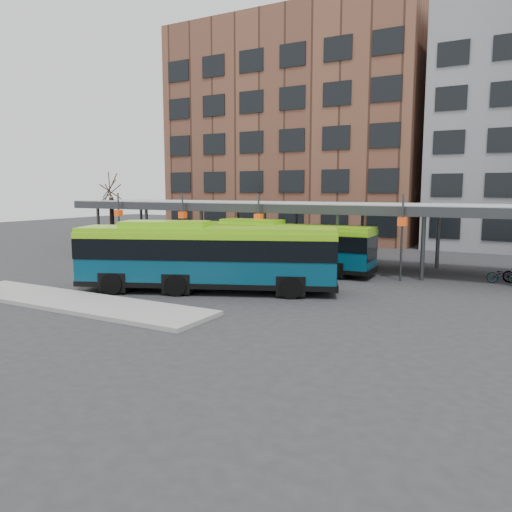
{
  "coord_description": "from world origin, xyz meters",
  "views": [
    {
      "loc": [
        12.23,
        -18.11,
        5.07
      ],
      "look_at": [
        0.41,
        3.22,
        1.8
      ],
      "focal_mm": 35.0,
      "sensor_mm": 36.0,
      "label": 1
    }
  ],
  "objects": [
    {
      "name": "boarding_island",
      "position": [
        -5.5,
        -3.0,
        0.09
      ],
      "size": [
        14.0,
        3.0,
        0.18
      ],
      "primitive_type": "cube",
      "color": "gray",
      "rests_on": "ground"
    },
    {
      "name": "bus_front",
      "position": [
        -1.83,
        2.12,
        1.82
      ],
      "size": [
        12.76,
        7.41,
        3.5
      ],
      "rotation": [
        0.0,
        0.0,
        0.4
      ],
      "color": "#073951",
      "rests_on": "ground"
    },
    {
      "name": "canopy",
      "position": [
        -0.06,
        12.87,
        3.91
      ],
      "size": [
        40.0,
        6.53,
        4.8
      ],
      "color": "#999B9E",
      "rests_on": "ground"
    },
    {
      "name": "ground",
      "position": [
        0.0,
        0.0,
        0.0
      ],
      "size": [
        120.0,
        120.0,
        0.0
      ],
      "primitive_type": "plane",
      "color": "#28282B",
      "rests_on": "ground"
    },
    {
      "name": "building_brick",
      "position": [
        -10.0,
        32.0,
        11.0
      ],
      "size": [
        26.0,
        14.0,
        22.0
      ],
      "primitive_type": "cube",
      "color": "brown",
      "rests_on": "ground"
    },
    {
      "name": "bus_rear",
      "position": [
        -1.39,
        9.41,
        1.66
      ],
      "size": [
        11.64,
        2.9,
        3.19
      ],
      "rotation": [
        0.0,
        0.0,
        0.03
      ],
      "color": "#073951",
      "rests_on": "ground"
    },
    {
      "name": "tree",
      "position": [
        -18.0,
        12.0,
        2.43
      ],
      "size": [
        1.64,
        1.64,
        5.6
      ],
      "color": "black",
      "rests_on": "ground"
    }
  ]
}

